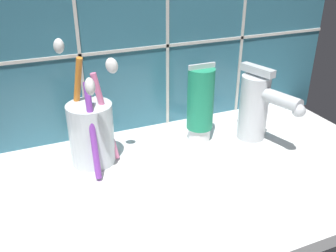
{
  "coord_description": "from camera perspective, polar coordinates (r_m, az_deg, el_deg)",
  "views": [
    {
      "loc": [
        -22.77,
        -40.11,
        32.32
      ],
      "look_at": [
        -4.13,
        3.64,
        8.52
      ],
      "focal_mm": 40.0,
      "sensor_mm": 36.0,
      "label": 1
    }
  ],
  "objects": [
    {
      "name": "sink_counter",
      "position": [
        0.56,
        5.42,
        -7.73
      ],
      "size": [
        58.75,
        35.13,
        2.0
      ],
      "primitive_type": "cube",
      "color": "white",
      "rests_on": "ground"
    },
    {
      "name": "tile_wall_backsplash",
      "position": [
        0.63,
        -1.66,
        16.72
      ],
      "size": [
        68.75,
        1.72,
        43.0
      ],
      "color": "#336B7F",
      "rests_on": "ground"
    },
    {
      "name": "toothbrush_cup",
      "position": [
        0.56,
        -11.6,
        -0.7
      ],
      "size": [
        8.32,
        12.41,
        18.26
      ],
      "color": "silver",
      "rests_on": "sink_counter"
    },
    {
      "name": "toothpaste_tube",
      "position": [
        0.61,
        4.95,
        3.42
      ],
      "size": [
        4.53,
        4.31,
        13.16
      ],
      "color": "white",
      "rests_on": "sink_counter"
    },
    {
      "name": "sink_faucet",
      "position": [
        0.63,
        13.46,
        3.08
      ],
      "size": [
        5.54,
        12.04,
        12.49
      ],
      "rotation": [
        0.0,
        0.0,
        -1.31
      ],
      "color": "silver",
      "rests_on": "sink_counter"
    }
  ]
}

